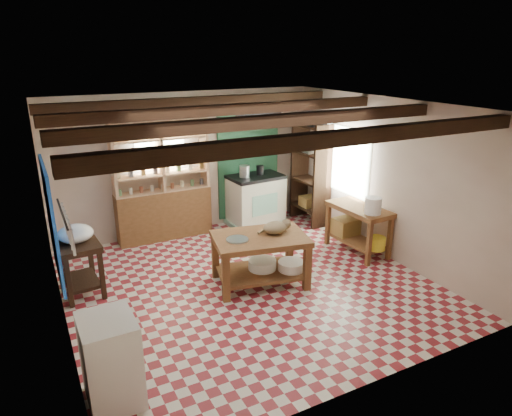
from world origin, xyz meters
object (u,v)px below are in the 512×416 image
white_cabinet (111,361)px  right_counter (358,229)px  cat (276,228)px  work_table (260,260)px  stove (256,200)px  prep_table (80,267)px

white_cabinet → right_counter: (4.40, 1.69, -0.05)m
cat → right_counter: bearing=9.1°
work_table → stove: size_ratio=1.30×
prep_table → right_counter: 4.43m
stove → cat: stove is taller
prep_table → white_cabinet: bearing=-94.6°
stove → white_cabinet: 5.04m
work_table → prep_table: prep_table is taller
cat → prep_table: bearing=162.2°
stove → white_cabinet: stove is taller
stove → cat: size_ratio=2.69×
stove → prep_table: size_ratio=1.30×
white_cabinet → stove: bearing=45.7°
white_cabinet → right_counter: size_ratio=0.80×
prep_table → cat: (2.63, -0.92, 0.44)m
work_table → cat: bearing=11.3°
stove → white_cabinet: size_ratio=1.13×
cat → work_table: bearing=-178.7°
white_cabinet → work_table: bearing=30.4°
right_counter → white_cabinet: bearing=-162.2°
prep_table → stove: bearing=16.3°
stove → right_counter: (0.93, -1.97, -0.10)m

